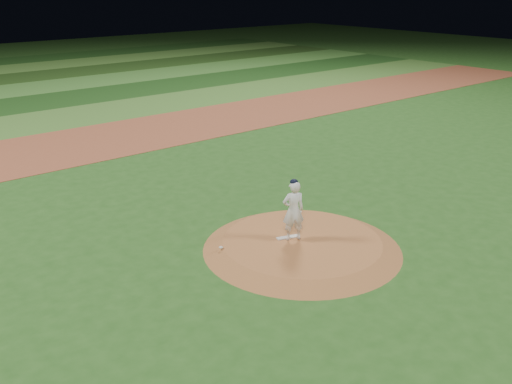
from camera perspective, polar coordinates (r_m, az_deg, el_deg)
ground at (r=15.99m, az=4.60°, el=-5.64°), size 120.00×120.00×0.00m
infield_dirt_band at (r=27.15m, az=-16.43°, el=4.73°), size 70.00×6.00×0.02m
outfield_stripe_0 at (r=32.15m, az=-20.46°, el=6.66°), size 70.00×5.00×0.02m
outfield_stripe_1 at (r=36.82m, az=-23.17°, el=7.94°), size 70.00×5.00×0.02m
pitchers_mound at (r=15.94m, az=4.61°, el=-5.24°), size 5.50×5.50×0.25m
pitching_rubber at (r=16.00m, az=3.18°, el=-4.54°), size 0.66×0.36×0.03m
rosin_bag at (r=15.39m, az=-3.53°, el=-5.55°), size 0.11×0.11×0.06m
pitcher_on_mound at (r=15.59m, az=3.75°, el=-1.82°), size 0.73×0.62×1.77m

